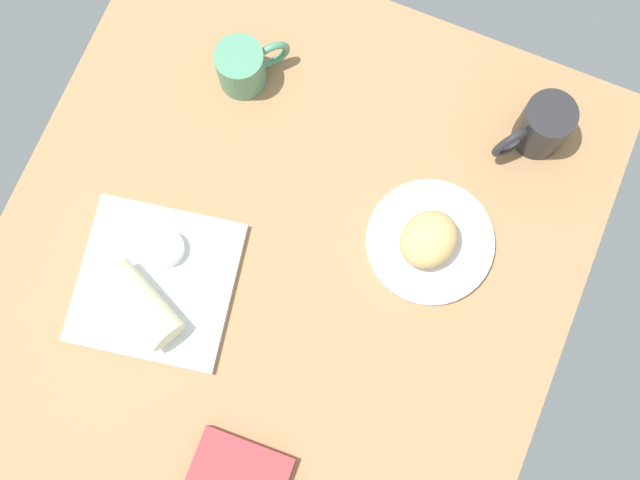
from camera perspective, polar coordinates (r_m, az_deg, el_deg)
dining_table at (r=136.82cm, az=-3.36°, el=-4.12°), size 110.00×90.00×4.00cm
round_plate at (r=136.73cm, az=7.30°, el=-0.13°), size 20.31×20.31×1.40cm
scone_pastry at (r=132.77cm, az=7.23°, el=0.04°), size 12.14×11.41×6.39cm
square_plate at (r=136.66cm, az=-10.80°, el=-2.79°), size 27.68×27.68×1.60cm
sauce_cup at (r=135.32cm, az=-10.15°, el=-0.53°), size 5.70×5.70×2.34cm
breakfast_wrap at (r=132.58cm, az=-11.77°, el=-4.23°), size 11.26×14.77×6.07cm
coffee_mug at (r=140.52cm, az=14.48°, el=7.30°), size 11.85×10.49×10.50cm
second_mug at (r=141.47cm, az=-5.11°, el=11.40°), size 10.64×10.28×8.79cm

